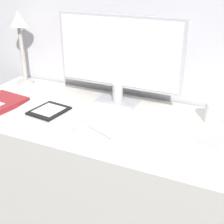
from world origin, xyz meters
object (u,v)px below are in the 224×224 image
Objects in this scene: laptop at (53,112)px; ereader at (49,111)px; coffee_mug at (214,112)px; pen at (100,132)px; keyboard at (181,136)px; monitor at (118,57)px; desk_lamp at (20,31)px.

ereader reaches higher than laptop.
laptop is at bearing 70.30° from ereader.
pen is (-0.39, -0.29, -0.04)m from coffee_mug.
keyboard is 0.95× the size of laptop.
keyboard is at bearing -30.20° from monitor.
keyboard is 0.32m from pen.
ereader is (-0.01, -0.02, 0.01)m from laptop.
coffee_mug is at bearing 36.67° from pen.
desk_lamp is at bearing 141.80° from ereader.
ereader is at bearing -174.97° from keyboard.
coffee_mug is (0.67, 0.24, 0.02)m from ereader.
pen is (0.27, -0.07, -0.00)m from laptop.
desk_lamp is 1.07m from coffee_mug.
monitor is 4.58× the size of pen.
desk_lamp is (-0.94, 0.23, 0.29)m from keyboard.
pen is (0.06, -0.31, -0.22)m from monitor.
pen is (0.64, -0.34, -0.29)m from desk_lamp.
desk_lamp is at bearing 177.59° from coffee_mug.
coffee_mug is at bearing 64.21° from keyboard.
laptop reaches higher than pen.
monitor is 0.40m from ereader.
desk_lamp is (-0.37, 0.27, 0.28)m from laptop.
keyboard is 1.01m from desk_lamp.
desk_lamp reaches higher than ereader.
coffee_mug is at bearing -2.52° from monitor.
ereader is 0.54m from desk_lamp.
monitor reaches higher than desk_lamp.
monitor is 0.47m from keyboard.
ereader is 1.29× the size of pen.
keyboard is at bearing 18.62° from pen.
monitor reaches higher than pen.
ereader is at bearing 169.93° from pen.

